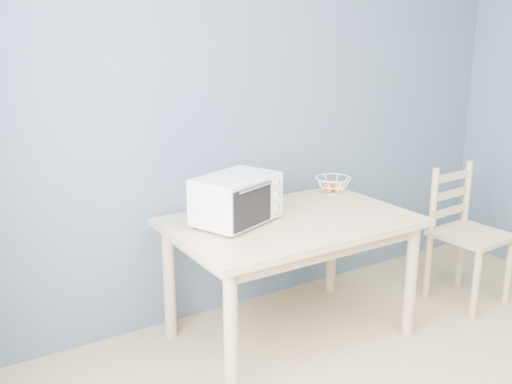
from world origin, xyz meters
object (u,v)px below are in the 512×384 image
dining_table (291,235)px  dining_chair (465,236)px  toaster_oven (234,199)px  fruit_basket (332,185)px

dining_table → dining_chair: bearing=-9.2°
toaster_oven → fruit_basket: (0.88, 0.22, -0.09)m
toaster_oven → dining_chair: 1.71m
dining_chair → fruit_basket: bearing=141.7°
toaster_oven → dining_table: bearing=-36.7°
fruit_basket → dining_chair: size_ratio=0.30×
dining_chair → toaster_oven: bearing=165.8°
dining_table → fruit_basket: size_ratio=5.01×
toaster_oven → fruit_basket: size_ratio=1.98×
fruit_basket → dining_chair: bearing=-34.6°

